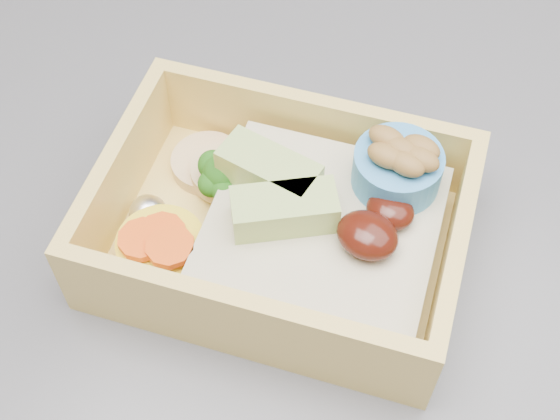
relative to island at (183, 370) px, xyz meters
The scene contains 2 objects.
island is the anchor object (origin of this frame).
bento_box 0.51m from the island, 12.74° to the right, with size 0.23×0.20×0.07m.
Camera 1 is at (0.30, -0.35, 1.31)m, focal length 50.00 mm.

